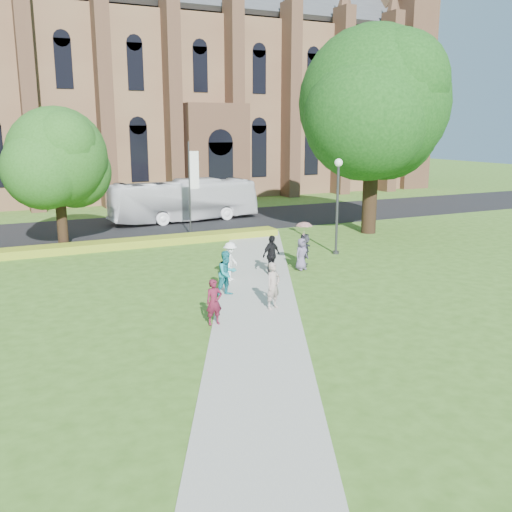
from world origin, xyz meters
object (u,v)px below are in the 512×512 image
large_tree (374,103)px  pedestrian_0 (214,302)px  streetlamp (338,195)px  tour_coach (184,200)px

large_tree → pedestrian_0: bearing=-141.7°
pedestrian_0 → streetlamp: bearing=38.1°
large_tree → pedestrian_0: (-15.86, -12.52, -7.50)m
large_tree → pedestrian_0: size_ratio=8.01×
tour_coach → pedestrian_0: 23.17m
large_tree → pedestrian_0: 21.56m
pedestrian_0 → large_tree: bearing=38.6°
pedestrian_0 → tour_coach: bearing=74.6°
large_tree → tour_coach: size_ratio=1.19×
streetlamp → tour_coach: streetlamp is taller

